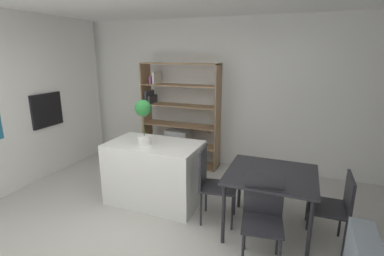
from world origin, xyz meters
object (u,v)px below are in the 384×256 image
kitchen_island (155,173)px  dining_table (271,179)px  open_bookshelf (177,120)px  dining_chair_window_side (337,203)px  dining_chair_near (263,211)px  potted_plant_on_island (143,117)px  built_in_oven (47,110)px  dining_chair_island_side (211,179)px

kitchen_island → dining_table: size_ratio=1.28×
open_bookshelf → dining_table: 2.56m
dining_chair_window_side → dining_chair_near: 0.89m
kitchen_island → potted_plant_on_island: potted_plant_on_island is taller
potted_plant_on_island → dining_table: (1.74, -0.07, -0.59)m
built_in_oven → kitchen_island: size_ratio=0.47×
kitchen_island → potted_plant_on_island: bearing=-142.5°
kitchen_island → dining_chair_near: (1.62, -0.66, 0.10)m
open_bookshelf → dining_chair_island_side: size_ratio=2.00×
dining_chair_island_side → kitchen_island: bearing=71.2°
dining_chair_window_side → dining_chair_island_side: bearing=-89.9°
dining_table → dining_chair_near: bearing=-91.6°
built_in_oven → dining_chair_near: 3.94m
dining_table → dining_chair_window_side: 0.74m
open_bookshelf → dining_table: open_bookshelf is taller
potted_plant_on_island → dining_chair_window_side: (2.46, -0.07, -0.76)m
dining_table → dining_chair_island_side: 0.74m
dining_table → kitchen_island: bearing=174.7°
kitchen_island → dining_chair_island_side: size_ratio=1.34×
built_in_oven → kitchen_island: built_in_oven is taller
potted_plant_on_island → dining_chair_island_side: size_ratio=0.64×
built_in_oven → dining_chair_window_side: size_ratio=0.71×
dining_chair_window_side → dining_table: bearing=-90.4°
built_in_oven → dining_chair_island_side: 3.16m
kitchen_island → dining_table: 1.66m
kitchen_island → dining_chair_near: dining_chair_near is taller
potted_plant_on_island → dining_chair_window_side: 2.57m
dining_chair_near → dining_chair_island_side: bearing=137.5°
dining_chair_window_side → dining_chair_near: bearing=-55.9°
potted_plant_on_island → dining_chair_window_side: size_ratio=0.73×
built_in_oven → dining_chair_near: built_in_oven is taller
potted_plant_on_island → open_bookshelf: bearing=97.9°
dining_chair_near → dining_table: bearing=80.2°
kitchen_island → dining_chair_near: size_ratio=1.40×
dining_chair_island_side → built_in_oven: bearing=74.9°
potted_plant_on_island → dining_chair_near: potted_plant_on_island is taller
kitchen_island → dining_table: kitchen_island is taller
built_in_oven → open_bookshelf: open_bookshelf is taller
open_bookshelf → dining_table: size_ratio=1.90×
kitchen_island → dining_chair_island_side: 0.92m
dining_chair_window_side → dining_chair_near: (-0.73, -0.51, 0.03)m
dining_chair_island_side → dining_chair_near: 0.87m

